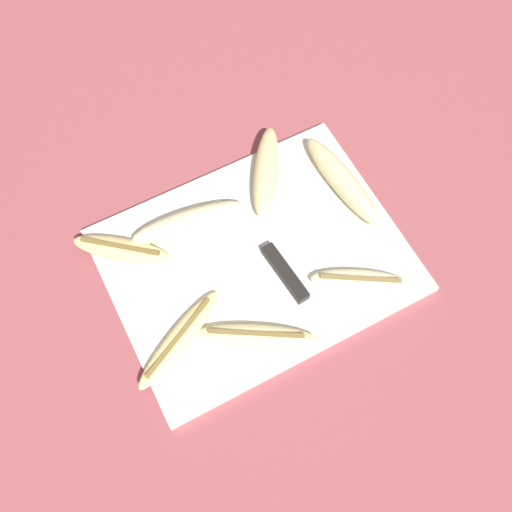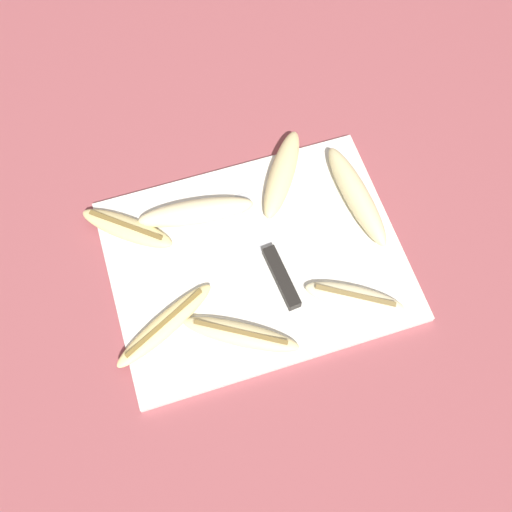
# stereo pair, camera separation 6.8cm
# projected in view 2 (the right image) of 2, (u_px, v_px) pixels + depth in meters

# --- Properties ---
(ground_plane) EXTENTS (4.00, 4.00, 0.00)m
(ground_plane) POSITION_uv_depth(u_px,v_px,m) (256.00, 262.00, 0.95)
(ground_plane) COLOR #93474C
(cutting_board) EXTENTS (0.45, 0.35, 0.01)m
(cutting_board) POSITION_uv_depth(u_px,v_px,m) (256.00, 260.00, 0.94)
(cutting_board) COLOR white
(cutting_board) RESTS_ON ground_plane
(knife) EXTENTS (0.04, 0.22, 0.02)m
(knife) POSITION_uv_depth(u_px,v_px,m) (277.00, 268.00, 0.92)
(knife) COLOR black
(knife) RESTS_ON cutting_board
(banana_golden_short) EXTENTS (0.18, 0.11, 0.02)m
(banana_golden_short) POSITION_uv_depth(u_px,v_px,m) (165.00, 325.00, 0.88)
(banana_golden_short) COLOR #EDD689
(banana_golden_short) RESTS_ON cutting_board
(banana_pale_long) EXTENTS (0.15, 0.11, 0.02)m
(banana_pale_long) POSITION_uv_depth(u_px,v_px,m) (355.00, 298.00, 0.90)
(banana_pale_long) COLOR beige
(banana_pale_long) RESTS_ON cutting_board
(banana_mellow_near) EXTENTS (0.13, 0.17, 0.03)m
(banana_mellow_near) POSITION_uv_depth(u_px,v_px,m) (282.00, 174.00, 0.98)
(banana_mellow_near) COLOR beige
(banana_mellow_near) RESTS_ON cutting_board
(banana_spotted_left) EXTENTS (0.15, 0.13, 0.02)m
(banana_spotted_left) POSITION_uv_depth(u_px,v_px,m) (127.00, 228.00, 0.95)
(banana_spotted_left) COLOR #DBC684
(banana_spotted_left) RESTS_ON cutting_board
(banana_cream_curved) EXTENTS (0.19, 0.06, 0.03)m
(banana_cream_curved) POSITION_uv_depth(u_px,v_px,m) (196.00, 212.00, 0.95)
(banana_cream_curved) COLOR beige
(banana_cream_curved) RESTS_ON cutting_board
(banana_soft_right) EXTENTS (0.05, 0.20, 0.04)m
(banana_soft_right) POSITION_uv_depth(u_px,v_px,m) (356.00, 195.00, 0.96)
(banana_soft_right) COLOR beige
(banana_soft_right) RESTS_ON cutting_board
(banana_ripe_center) EXTENTS (0.17, 0.12, 0.02)m
(banana_ripe_center) POSITION_uv_depth(u_px,v_px,m) (241.00, 334.00, 0.88)
(banana_ripe_center) COLOR beige
(banana_ripe_center) RESTS_ON cutting_board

